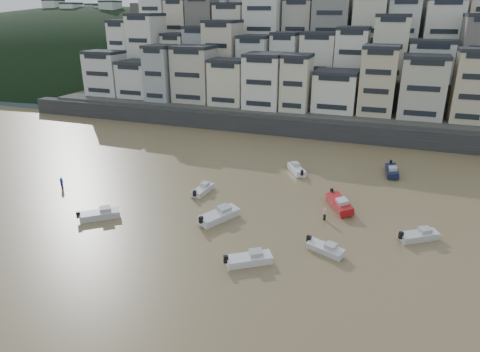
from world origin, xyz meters
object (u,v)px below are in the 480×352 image
at_px(boat_c, 219,214).
at_px(person_pink, 325,214).
at_px(boat_a, 249,258).
at_px(boat_f, 203,189).
at_px(boat_i, 392,170).
at_px(boat_j, 100,213).
at_px(boat_b, 325,248).
at_px(boat_h, 297,168).
at_px(boat_e, 339,203).
at_px(boat_d, 419,234).
at_px(person_blue, 62,183).

bearing_deg(boat_c, person_pink, -43.82).
xyz_separation_m(boat_a, boat_f, (-11.96, 14.89, -0.05)).
xyz_separation_m(boat_c, boat_i, (19.34, 23.69, -0.04)).
distance_m(boat_j, person_pink, 27.64).
bearing_deg(boat_f, boat_b, -113.39).
bearing_deg(boat_h, boat_a, 151.82).
distance_m(boat_a, boat_h, 27.40).
height_order(boat_a, boat_j, boat_j).
height_order(boat_e, boat_j, boat_e).
bearing_deg(boat_d, boat_e, 117.47).
xyz_separation_m(boat_j, person_blue, (-11.16, 6.13, 0.16)).
relative_size(boat_h, boat_j, 1.03).
bearing_deg(boat_b, boat_e, 113.65).
height_order(boat_b, boat_f, boat_f).
relative_size(boat_e, boat_j, 1.19).
bearing_deg(boat_e, boat_h, -172.34).
relative_size(boat_d, person_pink, 2.84).
distance_m(boat_c, boat_i, 30.58).
height_order(boat_h, boat_j, boat_h).
height_order(boat_c, boat_h, boat_c).
distance_m(boat_d, boat_j, 37.65).
distance_m(boat_d, person_pink, 10.80).
distance_m(boat_f, boat_i, 29.83).
height_order(boat_d, boat_f, boat_d).
xyz_separation_m(boat_a, boat_i, (12.79, 31.56, 0.09)).
relative_size(boat_h, boat_i, 0.94).
height_order(boat_a, boat_f, boat_a).
bearing_deg(boat_i, boat_b, -18.86).
distance_m(boat_b, boat_h, 24.09).
bearing_deg(boat_f, boat_j, 148.21).
bearing_deg(boat_d, boat_c, 153.86).
relative_size(boat_e, boat_i, 1.08).
distance_m(boat_j, boat_i, 43.72).
xyz_separation_m(boat_b, person_blue, (-38.63, 4.67, 0.26)).
height_order(boat_a, boat_b, boat_a).
bearing_deg(boat_b, person_pink, 123.12).
relative_size(boat_f, boat_j, 0.91).
xyz_separation_m(boat_b, boat_j, (-27.48, -1.47, 0.10)).
xyz_separation_m(boat_a, boat_c, (-6.55, 7.86, 0.12)).
distance_m(boat_i, person_pink, 20.50).
bearing_deg(boat_a, boat_e, 33.18).
height_order(boat_e, person_pink, person_pink).
relative_size(boat_h, person_blue, 3.09).
bearing_deg(boat_b, boat_a, -122.45).
bearing_deg(boat_c, boat_e, -32.18).
height_order(boat_d, boat_e, boat_e).
xyz_separation_m(boat_c, person_pink, (12.08, 4.52, 0.05)).
height_order(boat_b, boat_i, boat_i).
bearing_deg(boat_a, boat_f, 94.52).
bearing_deg(person_pink, boat_b, -79.79).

